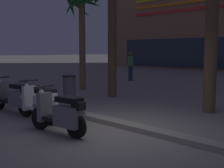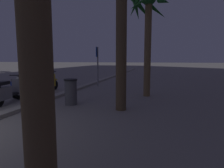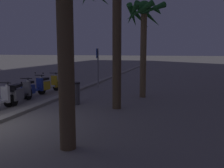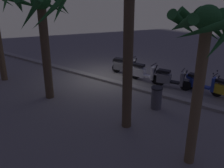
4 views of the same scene
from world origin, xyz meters
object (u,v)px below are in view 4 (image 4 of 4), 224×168
at_px(scooter_grey_mid_front, 169,79).
at_px(scooter_grey_far_back, 124,66).
at_px(palm_tree_near_sign, 203,47).
at_px(palm_tree_far_corner, 43,19).
at_px(scooter_white_second_in_line, 143,73).
at_px(litter_bin, 157,98).
at_px(scooter_blue_mid_rear, 201,83).

bearing_deg(scooter_grey_mid_front, scooter_grey_far_back, -7.05).
relative_size(palm_tree_near_sign, palm_tree_far_corner, 0.98).
relative_size(scooter_white_second_in_line, palm_tree_far_corner, 0.37).
bearing_deg(litter_bin, scooter_white_second_in_line, -50.75).
height_order(scooter_blue_mid_rear, palm_tree_far_corner, palm_tree_far_corner).
height_order(scooter_white_second_in_line, palm_tree_far_corner, palm_tree_far_corner).
bearing_deg(palm_tree_far_corner, scooter_grey_mid_front, -134.01).
bearing_deg(palm_tree_far_corner, litter_bin, -158.21).
height_order(scooter_blue_mid_rear, scooter_grey_mid_front, scooter_blue_mid_rear).
xyz_separation_m(palm_tree_near_sign, litter_bin, (2.37, -2.55, -3.08)).
xyz_separation_m(scooter_blue_mid_rear, scooter_white_second_in_line, (2.91, 0.31, 0.02)).
relative_size(scooter_grey_mid_front, palm_tree_far_corner, 0.39).
relative_size(scooter_grey_mid_front, scooter_grey_far_back, 1.05).
distance_m(scooter_grey_mid_front, litter_bin, 2.40).
relative_size(scooter_grey_far_back, palm_tree_near_sign, 0.37).
xyz_separation_m(scooter_white_second_in_line, scooter_grey_far_back, (1.40, -0.33, -0.01)).
relative_size(scooter_blue_mid_rear, scooter_white_second_in_line, 1.05).
distance_m(scooter_blue_mid_rear, scooter_grey_mid_front, 1.46).
xyz_separation_m(scooter_grey_far_back, litter_bin, (-3.34, 2.71, 0.03)).
bearing_deg(scooter_blue_mid_rear, scooter_grey_far_back, -0.28).
bearing_deg(palm_tree_far_corner, scooter_blue_mid_rear, -140.48).
distance_m(scooter_blue_mid_rear, scooter_grey_far_back, 4.30).
bearing_deg(scooter_grey_mid_front, scooter_blue_mid_rear, -166.77).
height_order(scooter_white_second_in_line, palm_tree_near_sign, palm_tree_near_sign).
height_order(palm_tree_far_corner, litter_bin, palm_tree_far_corner).
distance_m(scooter_grey_mid_front, scooter_grey_far_back, 2.90).
height_order(scooter_white_second_in_line, litter_bin, scooter_white_second_in_line).
bearing_deg(litter_bin, palm_tree_near_sign, 132.85).
xyz_separation_m(scooter_grey_mid_front, litter_bin, (-0.47, 2.36, 0.02)).
height_order(scooter_blue_mid_rear, litter_bin, scooter_blue_mid_rear).
bearing_deg(palm_tree_far_corner, scooter_white_second_in_line, -121.17).
relative_size(scooter_white_second_in_line, litter_bin, 1.85).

